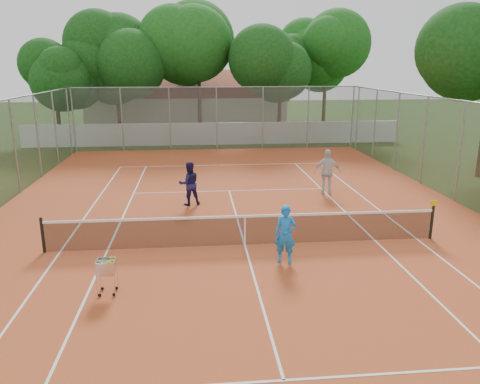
{
  "coord_description": "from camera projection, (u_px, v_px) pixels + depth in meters",
  "views": [
    {
      "loc": [
        -1.44,
        -13.31,
        5.35
      ],
      "look_at": [
        0.0,
        1.5,
        1.3
      ],
      "focal_mm": 35.0,
      "sensor_mm": 36.0,
      "label": 1
    }
  ],
  "objects": [
    {
      "name": "ground",
      "position": [
        245.0,
        246.0,
        14.32
      ],
      "size": [
        120.0,
        120.0,
        0.0
      ],
      "primitive_type": "plane",
      "color": "#1B330E",
      "rests_on": "ground"
    },
    {
      "name": "court_pad",
      "position": [
        245.0,
        245.0,
        14.32
      ],
      "size": [
        18.0,
        34.0,
        0.02
      ],
      "primitive_type": "cube",
      "color": "#B54C23",
      "rests_on": "ground"
    },
    {
      "name": "court_lines",
      "position": [
        245.0,
        245.0,
        14.32
      ],
      "size": [
        10.98,
        23.78,
        0.01
      ],
      "primitive_type": "cube",
      "color": "white",
      "rests_on": "court_pad"
    },
    {
      "name": "tennis_net",
      "position": [
        245.0,
        230.0,
        14.19
      ],
      "size": [
        11.88,
        0.1,
        0.98
      ],
      "primitive_type": "cube",
      "color": "black",
      "rests_on": "court_pad"
    },
    {
      "name": "perimeter_fence",
      "position": [
        245.0,
        182.0,
        13.8
      ],
      "size": [
        18.0,
        34.0,
        4.0
      ],
      "primitive_type": "cube",
      "color": "slate",
      "rests_on": "ground"
    },
    {
      "name": "boundary_wall",
      "position": [
        216.0,
        134.0,
        32.37
      ],
      "size": [
        26.0,
        0.3,
        1.5
      ],
      "primitive_type": "cube",
      "color": "white",
      "rests_on": "ground"
    },
    {
      "name": "clubhouse",
      "position": [
        187.0,
        102.0,
        41.4
      ],
      "size": [
        16.4,
        9.0,
        4.4
      ],
      "primitive_type": "cube",
      "color": "beige",
      "rests_on": "ground"
    },
    {
      "name": "tropical_trees",
      "position": [
        213.0,
        70.0,
        34.13
      ],
      "size": [
        29.0,
        19.0,
        10.0
      ],
      "primitive_type": "cube",
      "color": "#0D370E",
      "rests_on": "ground"
    },
    {
      "name": "player_near",
      "position": [
        285.0,
        234.0,
        12.88
      ],
      "size": [
        0.7,
        0.58,
        1.64
      ],
      "primitive_type": "imported",
      "rotation": [
        0.0,
        0.0,
        -0.35
      ],
      "color": "blue",
      "rests_on": "court_pad"
    },
    {
      "name": "player_far_left",
      "position": [
        189.0,
        184.0,
        18.24
      ],
      "size": [
        0.96,
        0.82,
        1.71
      ],
      "primitive_type": "imported",
      "rotation": [
        0.0,
        0.0,
        3.37
      ],
      "color": "#1C1849",
      "rests_on": "court_pad"
    },
    {
      "name": "player_far_right",
      "position": [
        327.0,
        172.0,
        19.77
      ],
      "size": [
        1.21,
        0.77,
        1.92
      ],
      "primitive_type": "imported",
      "rotation": [
        0.0,
        0.0,
        2.86
      ],
      "color": "silver",
      "rests_on": "court_pad"
    },
    {
      "name": "ball_hopper",
      "position": [
        107.0,
        276.0,
        11.17
      ],
      "size": [
        0.55,
        0.55,
        0.94
      ],
      "primitive_type": "cube",
      "rotation": [
        0.0,
        0.0,
        0.24
      ],
      "color": "silver",
      "rests_on": "court_pad"
    }
  ]
}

